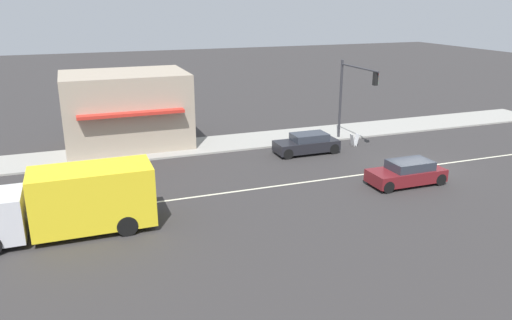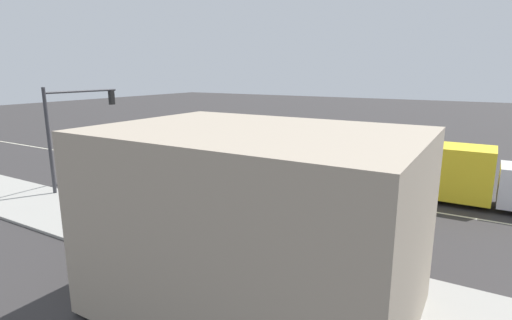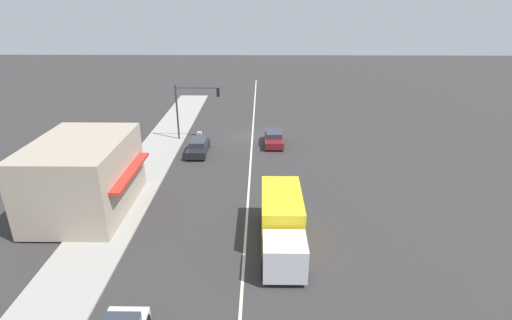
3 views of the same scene
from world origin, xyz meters
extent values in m
plane|color=#333030|center=(0.00, 18.00, 0.00)|extent=(160.00, 160.00, 0.00)
cube|color=#9E9B93|center=(9.00, 18.50, 0.06)|extent=(4.00, 73.00, 0.12)
cube|color=beige|center=(0.00, 0.00, 0.00)|extent=(0.16, 60.00, 0.01)
cube|color=tan|center=(11.03, 15.84, 2.60)|extent=(5.79, 8.23, 4.96)
cube|color=red|center=(7.78, 15.84, 2.92)|extent=(0.70, 6.58, 0.20)
cylinder|color=#333338|center=(7.55, 1.18, 2.92)|extent=(0.18, 0.18, 5.60)
cylinder|color=#333338|center=(5.30, 1.18, 5.42)|extent=(4.50, 0.12, 0.12)
cube|color=black|center=(3.35, 1.18, 4.97)|extent=(0.28, 0.24, 0.84)
sphere|color=red|center=(3.35, 1.05, 5.24)|extent=(0.18, 0.18, 0.18)
sphere|color=gold|center=(3.35, 1.05, 4.97)|extent=(0.18, 0.18, 0.18)
sphere|color=green|center=(3.35, 1.05, 4.70)|extent=(0.18, 0.18, 0.18)
cylinder|color=#282D42|center=(10.24, 13.29, 0.53)|extent=(0.26, 0.26, 0.83)
cylinder|color=#B7B2A8|center=(10.24, 13.29, 1.28)|extent=(0.34, 0.34, 0.67)
sphere|color=tan|center=(10.24, 13.29, 1.73)|extent=(0.22, 0.22, 0.22)
cube|color=silver|center=(5.45, 0.97, 0.43)|extent=(0.45, 0.21, 0.84)
cube|color=silver|center=(5.45, 1.29, 0.43)|extent=(0.45, 0.21, 0.84)
cube|color=silver|center=(-2.20, 22.69, 1.22)|extent=(2.28, 2.20, 1.90)
cube|color=yellow|center=(-2.20, 18.84, 1.57)|extent=(2.40, 5.10, 2.60)
cylinder|color=black|center=(-3.28, 22.89, 0.45)|extent=(0.28, 0.90, 0.90)
cylinder|color=black|center=(-1.12, 22.89, 0.45)|extent=(0.28, 0.90, 0.90)
cylinder|color=black|center=(-3.28, 17.59, 0.45)|extent=(0.28, 0.90, 0.90)
cylinder|color=black|center=(-1.12, 17.59, 0.45)|extent=(0.28, 0.90, 0.90)
cube|color=maroon|center=(-2.20, 2.49, 0.52)|extent=(1.79, 4.22, 0.67)
cube|color=#2D333D|center=(-2.20, 2.28, 1.10)|extent=(1.52, 2.32, 0.48)
cylinder|color=black|center=(-2.99, 4.17, 0.33)|extent=(0.22, 0.66, 0.66)
cylinder|color=black|center=(-1.41, 4.17, 0.33)|extent=(0.22, 0.66, 0.66)
cylinder|color=black|center=(-2.99, 0.81, 0.33)|extent=(0.22, 0.66, 0.66)
cylinder|color=black|center=(-1.41, 0.81, 0.33)|extent=(0.22, 0.66, 0.66)
cube|color=black|center=(5.00, 5.05, 0.53)|extent=(1.72, 4.21, 0.68)
cube|color=#2D333D|center=(5.00, 4.84, 1.10)|extent=(1.46, 2.32, 0.47)
cylinder|color=black|center=(4.24, 6.71, 0.34)|extent=(0.22, 0.69, 0.69)
cylinder|color=black|center=(5.76, 6.71, 0.34)|extent=(0.22, 0.69, 0.69)
cylinder|color=black|center=(4.24, 3.39, 0.34)|extent=(0.22, 0.69, 0.69)
cylinder|color=black|center=(5.76, 3.39, 0.34)|extent=(0.22, 0.69, 0.69)
camera|label=1|loc=(-23.51, 19.20, 9.67)|focal=35.00mm
camera|label=2|loc=(19.68, 21.00, 6.51)|focal=28.00mm
camera|label=3|loc=(-0.94, 40.04, 13.84)|focal=28.00mm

